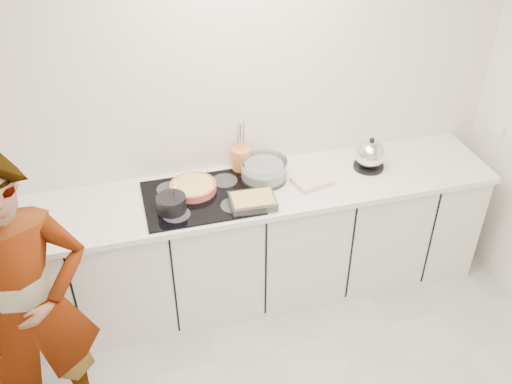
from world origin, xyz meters
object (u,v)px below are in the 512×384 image
object	(u,v)px
saucepan	(171,204)
hob	(201,198)
tart_dish	(193,187)
cook	(30,309)
utensil_crock	(241,159)
baking_dish	(253,201)
mixing_bowl	(264,171)
kettle	(370,155)

from	to	relation	value
saucepan	hob	bearing A→B (deg)	24.50
tart_dish	cook	size ratio (longest dim) A/B	0.20
tart_dish	utensil_crock	bearing A→B (deg)	25.82
cook	baking_dish	bearing A→B (deg)	9.77
baking_dish	cook	xyz separation A→B (m)	(-1.30, -0.51, -0.06)
saucepan	mixing_bowl	bearing A→B (deg)	17.52
utensil_crock	baking_dish	bearing A→B (deg)	-94.85
cook	saucepan	bearing A→B (deg)	24.18
tart_dish	mixing_bowl	bearing A→B (deg)	3.20
hob	baking_dish	size ratio (longest dim) A/B	2.51
kettle	mixing_bowl	bearing A→B (deg)	175.70
mixing_bowl	kettle	distance (m)	0.73
mixing_bowl	tart_dish	bearing A→B (deg)	-176.80
hob	mixing_bowl	bearing A→B (deg)	14.19
baking_dish	cook	distance (m)	1.40
baking_dish	mixing_bowl	size ratio (longest dim) A/B	0.79
baking_dish	kettle	bearing A→B (deg)	14.14
hob	tart_dish	bearing A→B (deg)	113.31
tart_dish	saucepan	distance (m)	0.24
tart_dish	kettle	size ratio (longest dim) A/B	1.31
kettle	utensil_crock	distance (m)	0.87
baking_dish	kettle	xyz separation A→B (m)	(0.88, 0.22, 0.06)
saucepan	kettle	xyz separation A→B (m)	(1.37, 0.15, 0.03)
saucepan	cook	world-z (taller)	cook
tart_dish	kettle	world-z (taller)	kettle
saucepan	mixing_bowl	world-z (taller)	saucepan
kettle	utensil_crock	bearing A→B (deg)	166.41
kettle	saucepan	bearing A→B (deg)	-173.84
hob	tart_dish	size ratio (longest dim) A/B	2.05
tart_dish	baking_dish	world-z (taller)	baking_dish
utensil_crock	mixing_bowl	bearing A→B (deg)	-52.11
hob	utensil_crock	size ratio (longest dim) A/B	4.41
baking_dish	saucepan	bearing A→B (deg)	171.42
kettle	cook	world-z (taller)	cook
mixing_bowl	kettle	xyz separation A→B (m)	(0.73, -0.05, 0.03)
hob	mixing_bowl	size ratio (longest dim) A/B	1.99
hob	utensil_crock	world-z (taller)	utensil_crock
kettle	cook	xyz separation A→B (m)	(-2.17, -0.73, -0.12)
mixing_bowl	kettle	size ratio (longest dim) A/B	1.35
saucepan	kettle	bearing A→B (deg)	6.16
tart_dish	hob	bearing A→B (deg)	-66.69
mixing_bowl	utensil_crock	distance (m)	0.19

